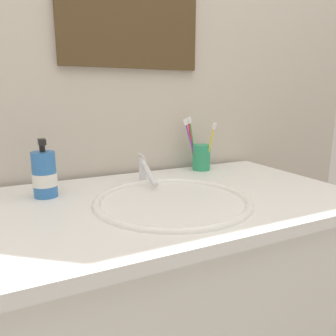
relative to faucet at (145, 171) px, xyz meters
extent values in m
cube|color=beige|center=(0.02, 0.20, 0.29)|extent=(2.28, 0.04, 2.40)
cube|color=silver|center=(0.02, -0.16, -0.49)|extent=(1.04, 0.61, 0.83)
cube|color=white|center=(0.02, -0.16, -0.06)|extent=(1.08, 0.65, 0.03)
ellipsoid|color=white|center=(0.00, -0.21, -0.09)|extent=(0.39, 0.39, 0.08)
torus|color=white|center=(0.00, -0.21, -0.04)|extent=(0.45, 0.45, 0.02)
cylinder|color=#595B60|center=(0.00, -0.21, -0.12)|extent=(0.03, 0.03, 0.01)
cylinder|color=silver|center=(0.00, 0.02, 0.00)|extent=(0.02, 0.02, 0.08)
cylinder|color=silver|center=(0.00, -0.03, 0.00)|extent=(0.02, 0.12, 0.07)
cylinder|color=silver|center=(0.00, 0.04, 0.05)|extent=(0.01, 0.05, 0.01)
cylinder|color=#2D9966|center=(0.28, 0.10, 0.01)|extent=(0.07, 0.07, 0.10)
cylinder|color=yellow|center=(0.30, 0.06, 0.05)|extent=(0.02, 0.05, 0.17)
cube|color=white|center=(0.30, 0.04, 0.13)|extent=(0.01, 0.02, 0.03)
cylinder|color=green|center=(0.26, 0.13, 0.06)|extent=(0.03, 0.04, 0.19)
cube|color=white|center=(0.25, 0.14, 0.15)|extent=(0.02, 0.02, 0.03)
cylinder|color=purple|center=(0.24, 0.11, 0.05)|extent=(0.05, 0.04, 0.19)
cube|color=white|center=(0.22, 0.13, 0.15)|extent=(0.02, 0.02, 0.03)
cylinder|color=red|center=(0.25, 0.13, 0.06)|extent=(0.03, 0.04, 0.19)
cube|color=white|center=(0.24, 0.14, 0.15)|extent=(0.02, 0.02, 0.03)
cylinder|color=#3372BF|center=(-0.32, -0.01, 0.02)|extent=(0.07, 0.07, 0.13)
cylinder|color=black|center=(-0.32, -0.01, 0.10)|extent=(0.02, 0.02, 0.02)
cube|color=black|center=(-0.32, -0.02, 0.12)|extent=(0.02, 0.04, 0.02)
cylinder|color=white|center=(-0.32, -0.01, 0.01)|extent=(0.07, 0.07, 0.04)
camera|label=1|loc=(-0.38, -0.97, 0.24)|focal=33.85mm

